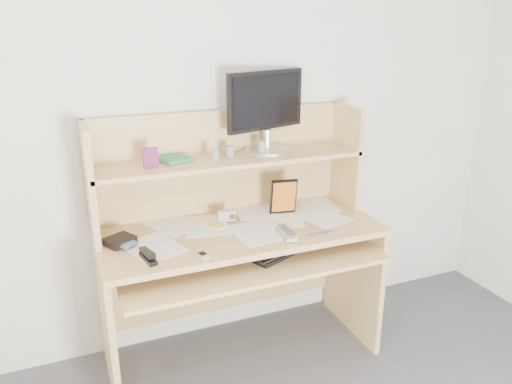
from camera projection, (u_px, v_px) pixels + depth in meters
name	position (u px, v px, depth m)	size (l,w,h in m)	color
back_wall	(219.00, 119.00, 2.61)	(3.60, 0.04, 2.50)	beige
desk	(236.00, 233.00, 2.59)	(1.40, 0.70, 1.30)	tan
paper_clutter	(241.00, 228.00, 2.50)	(1.32, 0.54, 0.01)	white
keyboard	(284.00, 247.00, 2.49)	(0.45, 0.31, 0.03)	black
tv_remote	(287.00, 232.00, 2.41)	(0.05, 0.19, 0.02)	#A1A19C
flip_phone	(202.00, 254.00, 2.19)	(0.04, 0.08, 0.02)	silver
stapler	(148.00, 255.00, 2.15)	(0.04, 0.13, 0.04)	black
wallet	(120.00, 240.00, 2.31)	(0.13, 0.10, 0.03)	black
sticky_note_pad	(218.00, 226.00, 2.52)	(0.07, 0.07, 0.01)	yellow
digital_camera	(226.00, 216.00, 2.57)	(0.09, 0.03, 0.05)	#B2B2B4
game_case	(283.00, 196.00, 2.64)	(0.14, 0.02, 0.20)	black
blue_pen	(320.00, 233.00, 2.43)	(0.01, 0.01, 0.13)	#1922BD
card_box	(151.00, 158.00, 2.33)	(0.07, 0.02, 0.10)	maroon
shelf_book	(171.00, 158.00, 2.47)	(0.14, 0.19, 0.02)	#398E4E
chip_stack_a	(226.00, 151.00, 2.55)	(0.04, 0.04, 0.05)	black
chip_stack_b	(215.00, 156.00, 2.44)	(0.04, 0.04, 0.06)	white
chip_stack_c	(230.00, 152.00, 2.52)	(0.05, 0.05, 0.06)	black
chip_stack_d	(262.00, 147.00, 2.57)	(0.04, 0.04, 0.08)	white
monitor	(266.00, 109.00, 2.59)	(0.47, 0.24, 0.42)	silver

